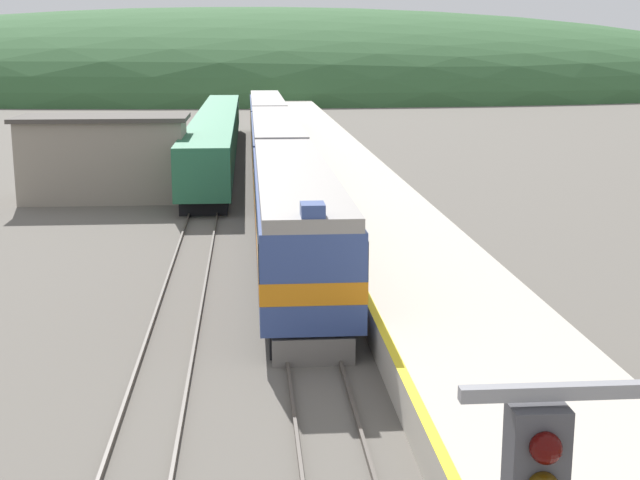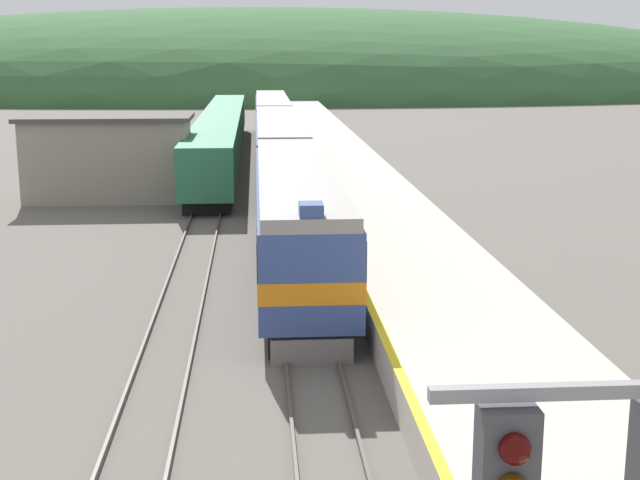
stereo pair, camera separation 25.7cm
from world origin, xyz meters
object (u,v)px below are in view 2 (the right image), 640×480
express_train_lead_car (296,217)px  carriage_third (272,118)px  siding_train (222,135)px  carriage_second (279,149)px

express_train_lead_car → carriage_third: size_ratio=0.89×
carriage_third → siding_train: carriage_third is taller
carriage_third → carriage_second: bearing=-90.0°
carriage_second → carriage_third: size_ratio=1.00×
carriage_third → express_train_lead_car: bearing=-90.0°
carriage_third → siding_train: bearing=-109.5°
express_train_lead_car → siding_train: bearing=96.5°
express_train_lead_car → carriage_second: size_ratio=0.89×
carriage_second → siding_train: carriage_second is taller
express_train_lead_car → siding_train: (-4.04, 35.27, -0.38)m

